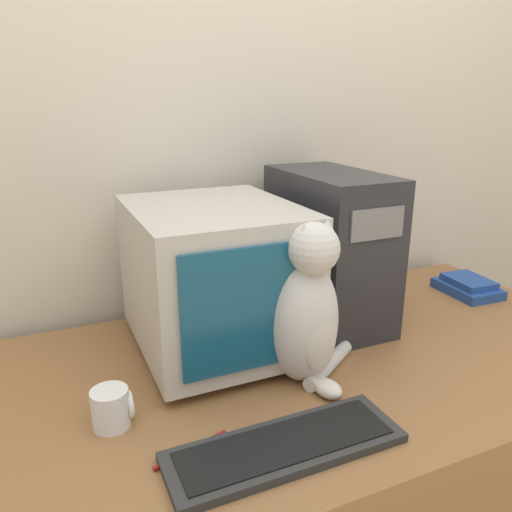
% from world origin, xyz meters
% --- Properties ---
extents(wall_back, '(7.00, 0.05, 2.50)m').
position_xyz_m(wall_back, '(0.00, 0.93, 1.25)').
color(wall_back, beige).
rests_on(wall_back, ground_plane).
extents(desk, '(1.69, 0.87, 0.76)m').
position_xyz_m(desk, '(0.00, 0.43, 0.38)').
color(desk, olive).
rests_on(desk, ground_plane).
extents(crt_monitor, '(0.39, 0.48, 0.38)m').
position_xyz_m(crt_monitor, '(-0.21, 0.59, 0.96)').
color(crt_monitor, '#BCB7AD').
rests_on(crt_monitor, desk).
extents(computer_tower, '(0.22, 0.42, 0.43)m').
position_xyz_m(computer_tower, '(0.15, 0.63, 0.98)').
color(computer_tower, '#28282D').
rests_on(computer_tower, desk).
extents(keyboard, '(0.45, 0.15, 0.02)m').
position_xyz_m(keyboard, '(-0.23, 0.15, 0.77)').
color(keyboard, '#2D2D2D').
rests_on(keyboard, desk).
extents(cat, '(0.27, 0.22, 0.39)m').
position_xyz_m(cat, '(-0.08, 0.36, 0.93)').
color(cat, silver).
rests_on(cat, desk).
extents(book_stack, '(0.15, 0.20, 0.05)m').
position_xyz_m(book_stack, '(0.68, 0.60, 0.78)').
color(book_stack, '#234793').
rests_on(book_stack, desk).
extents(pen, '(0.15, 0.05, 0.01)m').
position_xyz_m(pen, '(-0.40, 0.22, 0.76)').
color(pen, maroon).
rests_on(pen, desk).
extents(mug, '(0.08, 0.07, 0.08)m').
position_xyz_m(mug, '(-0.51, 0.36, 0.80)').
color(mug, white).
rests_on(mug, desk).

